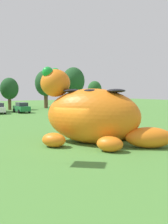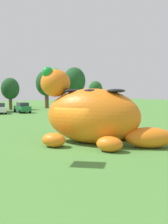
{
  "view_description": "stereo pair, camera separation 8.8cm",
  "coord_description": "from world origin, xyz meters",
  "px_view_note": "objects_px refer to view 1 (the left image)",
  "views": [
    {
      "loc": [
        -8.67,
        -14.01,
        3.56
      ],
      "look_at": [
        1.36,
        0.94,
        2.08
      ],
      "focal_mm": 40.47,
      "sensor_mm": 36.0,
      "label": 1
    },
    {
      "loc": [
        -8.6,
        -14.05,
        3.56
      ],
      "look_at": [
        1.36,
        0.94,
        2.08
      ],
      "focal_mm": 40.47,
      "sensor_mm": 36.0,
      "label": 2
    }
  ],
  "objects_px": {
    "spectator_wandering": "(91,117)",
    "giant_inflatable_creature": "(92,115)",
    "spectator_near_inflatable": "(63,111)",
    "spectator_mid_field": "(50,112)",
    "car_green": "(22,108)",
    "spectator_far_side": "(102,115)"
  },
  "relations": [
    {
      "from": "spectator_wandering",
      "to": "giant_inflatable_creature",
      "type": "bearing_deg",
      "value": -125.18
    },
    {
      "from": "spectator_near_inflatable",
      "to": "spectator_mid_field",
      "type": "relative_size",
      "value": 1.0
    },
    {
      "from": "giant_inflatable_creature",
      "to": "car_green",
      "type": "bearing_deg",
      "value": 80.06
    },
    {
      "from": "spectator_near_inflatable",
      "to": "spectator_wandering",
      "type": "xyz_separation_m",
      "value": [
        -1.33,
        -8.58,
        0.0
      ]
    },
    {
      "from": "car_green",
      "to": "spectator_mid_field",
      "type": "height_order",
      "value": "car_green"
    },
    {
      "from": "giant_inflatable_creature",
      "to": "spectator_wandering",
      "type": "relative_size",
      "value": 5.22
    },
    {
      "from": "giant_inflatable_creature",
      "to": "car_green",
      "type": "xyz_separation_m",
      "value": [
        4.67,
        26.66,
        -1.08
      ]
    },
    {
      "from": "spectator_mid_field",
      "to": "spectator_far_side",
      "type": "bearing_deg",
      "value": -69.87
    },
    {
      "from": "car_green",
      "to": "spectator_wandering",
      "type": "relative_size",
      "value": 2.41
    },
    {
      "from": "giant_inflatable_creature",
      "to": "car_green",
      "type": "height_order",
      "value": "giant_inflatable_creature"
    },
    {
      "from": "giant_inflatable_creature",
      "to": "car_green",
      "type": "distance_m",
      "value": 27.09
    },
    {
      "from": "spectator_mid_field",
      "to": "spectator_far_side",
      "type": "distance_m",
      "value": 8.24
    },
    {
      "from": "spectator_mid_field",
      "to": "spectator_wandering",
      "type": "xyz_separation_m",
      "value": [
        0.59,
        -8.72,
        0.0
      ]
    },
    {
      "from": "spectator_mid_field",
      "to": "spectator_wandering",
      "type": "distance_m",
      "value": 8.74
    },
    {
      "from": "car_green",
      "to": "spectator_far_side",
      "type": "relative_size",
      "value": 2.41
    },
    {
      "from": "spectator_near_inflatable",
      "to": "spectator_mid_field",
      "type": "height_order",
      "value": "same"
    },
    {
      "from": "spectator_near_inflatable",
      "to": "spectator_wandering",
      "type": "height_order",
      "value": "same"
    },
    {
      "from": "spectator_far_side",
      "to": "spectator_wandering",
      "type": "bearing_deg",
      "value": -156.31
    },
    {
      "from": "giant_inflatable_creature",
      "to": "spectator_far_side",
      "type": "bearing_deg",
      "value": 48.56
    },
    {
      "from": "giant_inflatable_creature",
      "to": "spectator_near_inflatable",
      "type": "height_order",
      "value": "giant_inflatable_creature"
    },
    {
      "from": "spectator_wandering",
      "to": "spectator_far_side",
      "type": "xyz_separation_m",
      "value": [
        2.25,
        0.98,
        0.0
      ]
    },
    {
      "from": "spectator_mid_field",
      "to": "car_green",
      "type": "bearing_deg",
      "value": 91.04
    }
  ]
}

